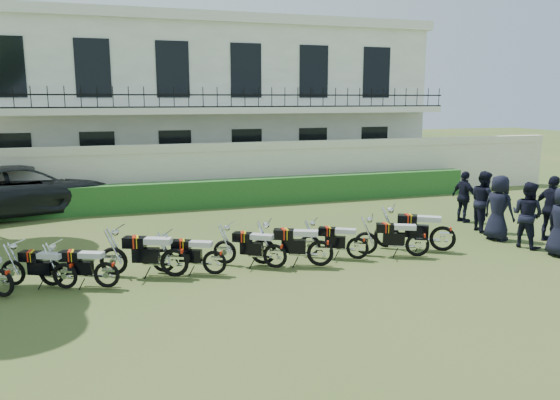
{
  "coord_description": "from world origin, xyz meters",
  "views": [
    {
      "loc": [
        -4.25,
        -12.43,
        3.97
      ],
      "look_at": [
        0.61,
        2.65,
        1.01
      ],
      "focal_mm": 35.0,
      "sensor_mm": 36.0,
      "label": 1
    }
  ],
  "objects": [
    {
      "name": "ground",
      "position": [
        0.0,
        0.0,
        0.0
      ],
      "size": [
        100.0,
        100.0,
        0.0
      ],
      "primitive_type": "plane",
      "color": "#375120",
      "rests_on": "ground"
    },
    {
      "name": "perimeter_wall",
      "position": [
        0.0,
        8.0,
        1.17
      ],
      "size": [
        30.0,
        0.35,
        2.3
      ],
      "color": "#ECE3C7",
      "rests_on": "ground"
    },
    {
      "name": "hedge",
      "position": [
        1.0,
        7.2,
        0.5
      ],
      "size": [
        18.0,
        0.6,
        1.0
      ],
      "primitive_type": "cube",
      "color": "#1C4E1E",
      "rests_on": "ground"
    },
    {
      "name": "building",
      "position": [
        0.0,
        13.96,
        3.71
      ],
      "size": [
        20.4,
        9.6,
        7.4
      ],
      "color": "white",
      "rests_on": "ground"
    },
    {
      "name": "motorcycle_0",
      "position": [
        -6.37,
        -0.76,
        0.46
      ],
      "size": [
        1.57,
        1.13,
        1.01
      ],
      "rotation": [
        0.0,
        0.0,
        0.96
      ],
      "color": "black",
      "rests_on": "ground"
    },
    {
      "name": "motorcycle_1",
      "position": [
        -5.19,
        -0.62,
        0.44
      ],
      "size": [
        1.61,
        0.92,
        0.96
      ],
      "rotation": [
        0.0,
        0.0,
        1.09
      ],
      "color": "black",
      "rests_on": "ground"
    },
    {
      "name": "motorcycle_2",
      "position": [
        -4.36,
        -0.83,
        0.45
      ],
      "size": [
        1.67,
        0.84,
        0.97
      ],
      "rotation": [
        0.0,
        0.0,
        1.16
      ],
      "color": "black",
      "rests_on": "ground"
    },
    {
      "name": "motorcycle_3",
      "position": [
        -2.9,
        -0.56,
        0.52
      ],
      "size": [
        1.94,
        0.96,
        1.12
      ],
      "rotation": [
        0.0,
        0.0,
        1.17
      ],
      "color": "black",
      "rests_on": "ground"
    },
    {
      "name": "motorcycle_4",
      "position": [
        -2.02,
        -0.66,
        0.45
      ],
      "size": [
        1.63,
        0.89,
        0.97
      ],
      "rotation": [
        0.0,
        0.0,
        1.12
      ],
      "color": "black",
      "rests_on": "ground"
    },
    {
      "name": "motorcycle_5",
      "position": [
        -0.57,
        -0.63,
        0.47
      ],
      "size": [
        1.6,
        1.09,
        1.01
      ],
      "rotation": [
        0.0,
        0.0,
        0.99
      ],
      "color": "black",
      "rests_on": "ground"
    },
    {
      "name": "motorcycle_6",
      "position": [
        0.5,
        -0.82,
        0.5
      ],
      "size": [
        1.87,
        0.96,
        1.09
      ],
      "rotation": [
        0.0,
        0.0,
        1.15
      ],
      "color": "black",
      "rests_on": "ground"
    },
    {
      "name": "motorcycle_7",
      "position": [
        1.6,
        -0.56,
        0.44
      ],
      "size": [
        1.57,
        0.97,
        0.96
      ],
      "rotation": [
        0.0,
        0.0,
        1.04
      ],
      "color": "black",
      "rests_on": "ground"
    },
    {
      "name": "motorcycle_8",
      "position": [
        3.14,
        -0.82,
        0.48
      ],
      "size": [
        1.74,
        0.94,
        1.03
      ],
      "rotation": [
        0.0,
        0.0,
        1.12
      ],
      "color": "black",
      "rests_on": "ground"
    },
    {
      "name": "motorcycle_9",
      "position": [
        4.03,
        -0.6,
        0.53
      ],
      "size": [
        1.84,
        1.21,
        1.15
      ],
      "rotation": [
        0.0,
        0.0,
        1.01
      ],
      "color": "black",
      "rests_on": "ground"
    },
    {
      "name": "suv",
      "position": [
        -6.92,
        7.9,
        0.87
      ],
      "size": [
        6.84,
        4.6,
        1.74
      ],
      "primitive_type": "imported",
      "rotation": [
        0.0,
        0.0,
        1.87
      ],
      "color": "black",
      "rests_on": "ground"
    },
    {
      "name": "officer_1",
      "position": [
        6.46,
        -0.85,
        0.89
      ],
      "size": [
        0.91,
        1.03,
        1.79
      ],
      "primitive_type": "imported",
      "rotation": [
        0.0,
        0.0,
        1.88
      ],
      "color": "black",
      "rests_on": "ground"
    },
    {
      "name": "officer_2",
      "position": [
        7.54,
        -0.59,
        0.94
      ],
      "size": [
        0.65,
        1.16,
        1.87
      ],
      "primitive_type": "imported",
      "rotation": [
        0.0,
        0.0,
        1.75
      ],
      "color": "black",
      "rests_on": "ground"
    },
    {
      "name": "officer_3",
      "position": [
        6.25,
        0.02,
        0.93
      ],
      "size": [
        0.85,
        1.05,
        1.86
      ],
      "primitive_type": "imported",
      "rotation": [
        0.0,
        0.0,
        1.89
      ],
      "color": "black",
      "rests_on": "ground"
    },
    {
      "name": "officer_4",
      "position": [
        6.56,
        1.05,
        0.92
      ],
      "size": [
        0.86,
        1.02,
        1.84
      ],
      "primitive_type": "imported",
      "rotation": [
        0.0,
        0.0,
        1.37
      ],
      "color": "black",
      "rests_on": "ground"
    },
    {
      "name": "officer_5",
      "position": [
        6.75,
        2.26,
        0.83
      ],
      "size": [
        0.56,
        1.03,
        1.67
      ],
      "primitive_type": "imported",
      "rotation": [
        0.0,
        0.0,
        1.74
      ],
      "color": "black",
      "rests_on": "ground"
    }
  ]
}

